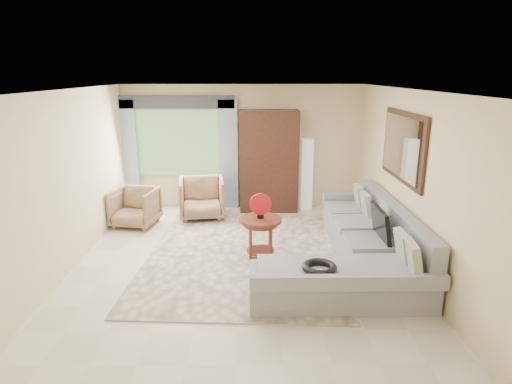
{
  "coord_description": "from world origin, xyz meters",
  "views": [
    {
      "loc": [
        0.16,
        -6.0,
        2.83
      ],
      "look_at": [
        0.25,
        0.35,
        1.05
      ],
      "focal_mm": 30.0,
      "sensor_mm": 36.0,
      "label": 1
    }
  ],
  "objects_px": {
    "sectional_sofa": "(360,251)",
    "potted_plant": "(122,202)",
    "armoire": "(269,161)",
    "floor_lamp": "(306,174)",
    "coffee_table": "(260,238)",
    "tv_screen": "(381,223)",
    "armchair_right": "(202,198)",
    "armchair_left": "(135,207)"
  },
  "relations": [
    {
      "from": "coffee_table",
      "to": "armoire",
      "type": "height_order",
      "value": "armoire"
    },
    {
      "from": "sectional_sofa",
      "to": "armchair_right",
      "type": "xyz_separation_m",
      "value": [
        -2.6,
        2.39,
        0.12
      ]
    },
    {
      "from": "sectional_sofa",
      "to": "tv_screen",
      "type": "height_order",
      "value": "tv_screen"
    },
    {
      "from": "tv_screen",
      "to": "potted_plant",
      "type": "xyz_separation_m",
      "value": [
        -4.49,
        2.52,
        -0.42
      ]
    },
    {
      "from": "coffee_table",
      "to": "armchair_right",
      "type": "bearing_deg",
      "value": 119.48
    },
    {
      "from": "sectional_sofa",
      "to": "potted_plant",
      "type": "xyz_separation_m",
      "value": [
        -4.23,
        2.51,
        0.02
      ]
    },
    {
      "from": "tv_screen",
      "to": "coffee_table",
      "type": "height_order",
      "value": "tv_screen"
    },
    {
      "from": "potted_plant",
      "to": "armoire",
      "type": "bearing_deg",
      "value": 7.41
    },
    {
      "from": "sectional_sofa",
      "to": "floor_lamp",
      "type": "bearing_deg",
      "value": 98.33
    },
    {
      "from": "sectional_sofa",
      "to": "potted_plant",
      "type": "bearing_deg",
      "value": 149.31
    },
    {
      "from": "armoire",
      "to": "floor_lamp",
      "type": "distance_m",
      "value": 0.86
    },
    {
      "from": "coffee_table",
      "to": "potted_plant",
      "type": "xyz_separation_m",
      "value": [
        -2.76,
        2.11,
        -0.05
      ]
    },
    {
      "from": "armoire",
      "to": "potted_plant",
      "type": "bearing_deg",
      "value": -172.59
    },
    {
      "from": "potted_plant",
      "to": "armoire",
      "type": "height_order",
      "value": "armoire"
    },
    {
      "from": "armchair_left",
      "to": "floor_lamp",
      "type": "distance_m",
      "value": 3.55
    },
    {
      "from": "armchair_right",
      "to": "armoire",
      "type": "xyz_separation_m",
      "value": [
        1.36,
        0.5,
        0.65
      ]
    },
    {
      "from": "potted_plant",
      "to": "armoire",
      "type": "distance_m",
      "value": 3.11
    },
    {
      "from": "tv_screen",
      "to": "armchair_left",
      "type": "distance_m",
      "value": 4.54
    },
    {
      "from": "floor_lamp",
      "to": "potted_plant",
      "type": "bearing_deg",
      "value": -173.24
    },
    {
      "from": "tv_screen",
      "to": "coffee_table",
      "type": "xyz_separation_m",
      "value": [
        -1.73,
        0.4,
        -0.37
      ]
    },
    {
      "from": "sectional_sofa",
      "to": "floor_lamp",
      "type": "distance_m",
      "value": 3.03
    },
    {
      "from": "sectional_sofa",
      "to": "armoire",
      "type": "relative_size",
      "value": 1.65
    },
    {
      "from": "sectional_sofa",
      "to": "armchair_right",
      "type": "distance_m",
      "value": 3.53
    },
    {
      "from": "floor_lamp",
      "to": "tv_screen",
      "type": "bearing_deg",
      "value": -76.73
    },
    {
      "from": "coffee_table",
      "to": "potted_plant",
      "type": "height_order",
      "value": "coffee_table"
    },
    {
      "from": "coffee_table",
      "to": "sectional_sofa",
      "type": "bearing_deg",
      "value": -15.06
    },
    {
      "from": "coffee_table",
      "to": "potted_plant",
      "type": "relative_size",
      "value": 1.1
    },
    {
      "from": "tv_screen",
      "to": "armchair_left",
      "type": "bearing_deg",
      "value": 154.46
    },
    {
      "from": "tv_screen",
      "to": "coffee_table",
      "type": "relative_size",
      "value": 1.12
    },
    {
      "from": "armchair_left",
      "to": "sectional_sofa",
      "type": "bearing_deg",
      "value": -16.55
    },
    {
      "from": "armchair_left",
      "to": "armchair_right",
      "type": "bearing_deg",
      "value": 30.83
    },
    {
      "from": "sectional_sofa",
      "to": "coffee_table",
      "type": "height_order",
      "value": "sectional_sofa"
    },
    {
      "from": "potted_plant",
      "to": "coffee_table",
      "type": "bearing_deg",
      "value": -37.44
    },
    {
      "from": "armoire",
      "to": "sectional_sofa",
      "type": "bearing_deg",
      "value": -66.94
    },
    {
      "from": "armoire",
      "to": "floor_lamp",
      "type": "height_order",
      "value": "armoire"
    },
    {
      "from": "tv_screen",
      "to": "armchair_right",
      "type": "bearing_deg",
      "value": 140.0
    },
    {
      "from": "tv_screen",
      "to": "floor_lamp",
      "type": "relative_size",
      "value": 0.49
    },
    {
      "from": "armchair_left",
      "to": "floor_lamp",
      "type": "relative_size",
      "value": 0.53
    },
    {
      "from": "coffee_table",
      "to": "floor_lamp",
      "type": "xyz_separation_m",
      "value": [
        1.03,
        2.56,
        0.4
      ]
    },
    {
      "from": "tv_screen",
      "to": "sectional_sofa",
      "type": "bearing_deg",
      "value": 177.9
    },
    {
      "from": "coffee_table",
      "to": "armchair_right",
      "type": "relative_size",
      "value": 0.75
    },
    {
      "from": "armoire",
      "to": "armchair_left",
      "type": "bearing_deg",
      "value": -159.62
    }
  ]
}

